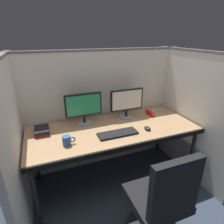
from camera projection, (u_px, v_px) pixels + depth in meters
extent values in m
plane|color=#2D3847|center=(123.00, 196.00, 2.16)|extent=(8.00, 8.00, 0.00)
cube|color=beige|center=(101.00, 111.00, 2.51)|extent=(2.20, 0.05, 1.55)
cube|color=#605B56|center=(100.00, 50.00, 2.20)|extent=(2.21, 0.06, 0.02)
cube|color=beige|center=(16.00, 148.00, 1.70)|extent=(0.05, 1.40, 1.55)
cube|color=beige|center=(189.00, 116.00, 2.37)|extent=(0.05, 1.40, 1.55)
cube|color=#605B56|center=(201.00, 51.00, 2.07)|extent=(0.06, 1.41, 0.02)
cube|color=#997551|center=(114.00, 130.00, 2.14)|extent=(1.90, 0.80, 0.04)
cube|color=black|center=(128.00, 147.00, 1.81)|extent=(1.90, 0.02, 0.05)
cylinder|color=black|center=(36.00, 199.00, 1.70)|extent=(0.04, 0.04, 0.70)
cylinder|color=black|center=(191.00, 156.00, 2.29)|extent=(0.04, 0.04, 0.70)
cylinder|color=black|center=(35.00, 157.00, 2.28)|extent=(0.04, 0.04, 0.70)
cylinder|color=black|center=(159.00, 131.00, 2.88)|extent=(0.04, 0.04, 0.70)
cylinder|color=black|center=(153.00, 219.00, 1.66)|extent=(0.04, 0.04, 0.43)
cube|color=black|center=(156.00, 198.00, 1.57)|extent=(0.44, 0.44, 0.07)
cube|color=black|center=(175.00, 189.00, 1.30)|extent=(0.40, 0.06, 0.48)
cylinder|color=gray|center=(85.00, 123.00, 2.25)|extent=(0.17, 0.17, 0.01)
cylinder|color=black|center=(84.00, 119.00, 2.23)|extent=(0.03, 0.03, 0.09)
cube|color=black|center=(83.00, 105.00, 2.16)|extent=(0.43, 0.03, 0.27)
cube|color=#268C59|center=(84.00, 105.00, 2.15)|extent=(0.39, 0.01, 0.23)
cylinder|color=gray|center=(126.00, 117.00, 2.42)|extent=(0.17, 0.17, 0.01)
cylinder|color=black|center=(126.00, 113.00, 2.40)|extent=(0.03, 0.03, 0.09)
cube|color=black|center=(127.00, 100.00, 2.33)|extent=(0.43, 0.03, 0.27)
cube|color=silver|center=(127.00, 100.00, 2.31)|extent=(0.39, 0.01, 0.23)
cube|color=black|center=(118.00, 134.00, 2.00)|extent=(0.43, 0.15, 0.02)
ellipsoid|color=black|center=(147.00, 128.00, 2.10)|extent=(0.06, 0.10, 0.03)
cylinder|color=#59595B|center=(147.00, 127.00, 2.11)|extent=(0.01, 0.01, 0.01)
cube|color=red|center=(150.00, 113.00, 2.47)|extent=(0.04, 0.15, 0.06)
cylinder|color=#264C8C|center=(67.00, 141.00, 1.80)|extent=(0.08, 0.08, 0.09)
torus|color=#264C8C|center=(73.00, 139.00, 1.81)|extent=(0.06, 0.01, 0.06)
cube|color=#B22626|center=(42.00, 132.00, 2.03)|extent=(0.15, 0.21, 0.03)
cube|color=black|center=(42.00, 130.00, 2.01)|extent=(0.15, 0.21, 0.03)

